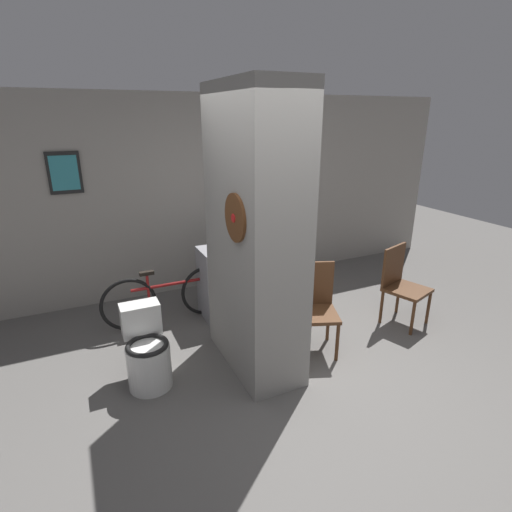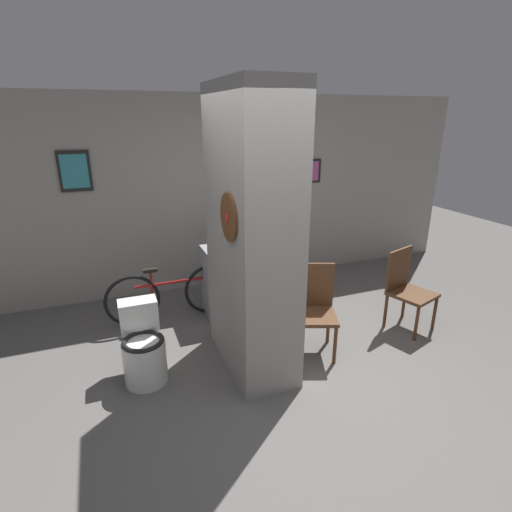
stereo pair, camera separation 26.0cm
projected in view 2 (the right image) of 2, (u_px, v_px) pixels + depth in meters
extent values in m
plane|color=#5B5956|center=(288.00, 392.00, 3.55)|extent=(14.00, 14.00, 0.00)
cube|color=gray|center=(207.00, 195.00, 5.43)|extent=(8.00, 0.06, 2.60)
cube|color=black|center=(75.00, 171.00, 4.71)|extent=(0.36, 0.02, 0.48)
cube|color=teal|center=(75.00, 171.00, 4.70)|extent=(0.30, 0.01, 0.39)
cube|color=black|center=(307.00, 171.00, 5.82)|extent=(0.44, 0.02, 0.34)
cube|color=#B24C8C|center=(307.00, 171.00, 5.81)|extent=(0.36, 0.01, 0.28)
cube|color=black|center=(256.00, 152.00, 5.44)|extent=(0.28, 0.02, 0.38)
cube|color=#E0CC4C|center=(256.00, 152.00, 5.43)|extent=(0.23, 0.01, 0.31)
cube|color=gray|center=(251.00, 236.00, 3.59)|extent=(0.54, 1.17, 2.60)
cylinder|color=#593319|center=(229.00, 218.00, 3.21)|extent=(0.03, 0.40, 0.40)
cylinder|color=red|center=(227.00, 218.00, 3.20)|extent=(0.01, 0.07, 0.07)
cube|color=gray|center=(254.00, 277.00, 4.96)|extent=(1.25, 0.44, 0.85)
cylinder|color=silver|center=(145.00, 362.00, 3.63)|extent=(0.39, 0.39, 0.41)
torus|color=black|center=(143.00, 341.00, 3.56)|extent=(0.37, 0.37, 0.04)
cube|color=silver|center=(139.00, 315.00, 3.74)|extent=(0.35, 0.20, 0.30)
cylinder|color=#4C2D19|center=(296.00, 345.00, 3.90)|extent=(0.04, 0.04, 0.41)
cylinder|color=#4C2D19|center=(335.00, 345.00, 3.90)|extent=(0.04, 0.04, 0.41)
cylinder|color=#4C2D19|center=(292.00, 326.00, 4.26)|extent=(0.04, 0.04, 0.41)
cylinder|color=#4C2D19|center=(328.00, 326.00, 4.26)|extent=(0.04, 0.04, 0.41)
cube|color=#4C2D19|center=(314.00, 316.00, 4.00)|extent=(0.57, 0.57, 0.04)
cube|color=#4C2D19|center=(312.00, 284.00, 4.11)|extent=(0.42, 0.19, 0.47)
cylinder|color=#4C2D19|center=(416.00, 324.00, 4.30)|extent=(0.04, 0.04, 0.41)
cylinder|color=#4C2D19|center=(435.00, 313.00, 4.53)|extent=(0.04, 0.04, 0.41)
cylinder|color=#4C2D19|center=(386.00, 311.00, 4.58)|extent=(0.04, 0.04, 0.41)
cylinder|color=#4C2D19|center=(404.00, 302.00, 4.81)|extent=(0.04, 0.04, 0.41)
cube|color=#4C2D19|center=(412.00, 294.00, 4.48)|extent=(0.55, 0.55, 0.04)
cube|color=#4C2D19|center=(399.00, 268.00, 4.54)|extent=(0.43, 0.16, 0.47)
torus|color=black|center=(132.00, 301.00, 4.57)|extent=(0.63, 0.04, 0.63)
torus|color=black|center=(210.00, 289.00, 4.89)|extent=(0.63, 0.04, 0.63)
cylinder|color=maroon|center=(171.00, 282.00, 4.68)|extent=(0.84, 0.04, 0.04)
cylinder|color=maroon|center=(152.00, 285.00, 4.60)|extent=(0.03, 0.03, 0.32)
cylinder|color=maroon|center=(206.00, 277.00, 4.82)|extent=(0.03, 0.03, 0.29)
cube|color=black|center=(150.00, 270.00, 4.54)|extent=(0.16, 0.06, 0.04)
cylinder|color=#262626|center=(205.00, 266.00, 4.77)|extent=(0.03, 0.42, 0.03)
cylinder|color=#19598C|center=(265.00, 235.00, 4.83)|extent=(0.08, 0.08, 0.20)
cylinder|color=#19598C|center=(265.00, 224.00, 4.78)|extent=(0.03, 0.03, 0.08)
sphere|color=#333333|center=(265.00, 220.00, 4.77)|extent=(0.03, 0.03, 0.03)
cylinder|color=silver|center=(272.00, 235.00, 4.90)|extent=(0.06, 0.06, 0.16)
cylinder|color=silver|center=(272.00, 226.00, 4.86)|extent=(0.02, 0.02, 0.07)
sphere|color=#333333|center=(273.00, 223.00, 4.85)|extent=(0.03, 0.03, 0.03)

